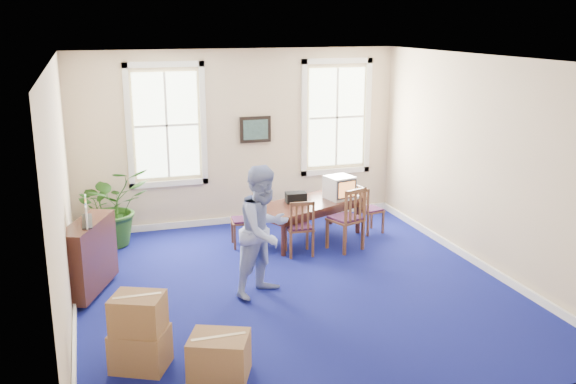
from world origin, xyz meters
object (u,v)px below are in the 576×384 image
object	(u,v)px
chair_near_left	(299,227)
potted_plant	(112,206)
crt_tv	(340,187)
cardboard_boxes	(159,323)
man	(264,231)
conference_table	(309,220)
credenza	(89,260)

from	to	relation	value
chair_near_left	potted_plant	world-z (taller)	potted_plant
crt_tv	cardboard_boxes	xyz separation A→B (m)	(-3.53, -3.41, -0.42)
chair_near_left	man	distance (m)	1.68
conference_table	potted_plant	size ratio (longest dim) A/B	1.46
man	potted_plant	xyz separation A→B (m)	(-1.89, 2.71, -0.24)
man	potted_plant	size ratio (longest dim) A/B	1.36
credenza	cardboard_boxes	distance (m)	2.24
crt_tv	chair_near_left	bearing A→B (deg)	-157.26
conference_table	crt_tv	xyz separation A→B (m)	(0.58, 0.04, 0.53)
credenza	potted_plant	distance (m)	2.02
crt_tv	potted_plant	world-z (taller)	potted_plant
conference_table	credenza	bearing A→B (deg)	175.25
conference_table	man	xyz separation A→B (m)	(-1.35, -1.98, 0.58)
crt_tv	man	bearing A→B (deg)	-146.82
chair_near_left	crt_tv	bearing A→B (deg)	-139.50
conference_table	cardboard_boxes	xyz separation A→B (m)	(-2.95, -3.37, 0.11)
man	conference_table	bearing A→B (deg)	24.06
cardboard_boxes	conference_table	bearing A→B (deg)	48.81
man	credenza	distance (m)	2.46
cardboard_boxes	credenza	bearing A→B (deg)	108.37
credenza	conference_table	bearing A→B (deg)	41.60
potted_plant	cardboard_boxes	xyz separation A→B (m)	(0.28, -4.09, -0.22)
chair_near_left	conference_table	bearing A→B (deg)	-116.49
crt_tv	chair_near_left	world-z (taller)	crt_tv
conference_table	chair_near_left	size ratio (longest dim) A/B	2.10
man	credenza	bearing A→B (deg)	130.56
chair_near_left	credenza	size ratio (longest dim) A/B	0.76
credenza	crt_tv	bearing A→B (deg)	39.72
crt_tv	credenza	size ratio (longest dim) A/B	0.39
credenza	potted_plant	xyz separation A→B (m)	(0.42, 1.97, 0.18)
crt_tv	credenza	bearing A→B (deg)	-176.32
chair_near_left	man	bearing A→B (deg)	58.73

